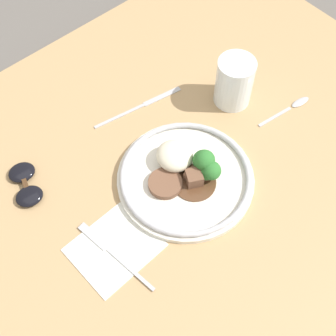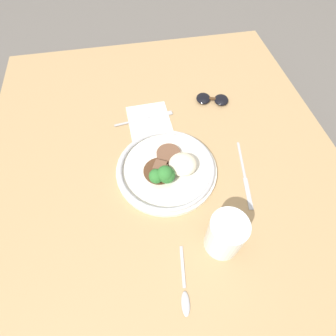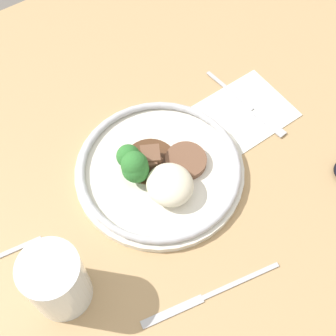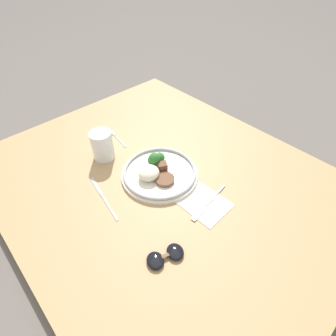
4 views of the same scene
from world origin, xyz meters
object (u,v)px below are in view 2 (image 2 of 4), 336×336
object	(u,v)px
spoon	(185,294)
sunglasses	(212,99)
knife	(245,176)
plate	(168,168)
fork	(150,118)
juice_glass	(225,236)

from	to	relation	value
spoon	sunglasses	world-z (taller)	sunglasses
sunglasses	knife	bearing A→B (deg)	18.65
plate	fork	distance (m)	0.22
juice_glass	sunglasses	bearing A→B (deg)	166.54
plate	sunglasses	size ratio (longest dim) A/B	2.33
juice_glass	fork	world-z (taller)	juice_glass
juice_glass	knife	bearing A→B (deg)	144.59
fork	knife	bearing A→B (deg)	-57.02
fork	sunglasses	world-z (taller)	sunglasses
knife	spoon	bearing A→B (deg)	-31.13
juice_glass	plate	bearing A→B (deg)	-158.79
juice_glass	spoon	size ratio (longest dim) A/B	0.79
fork	sunglasses	xyz separation A→B (m)	(-0.04, 0.22, 0.01)
knife	sunglasses	world-z (taller)	sunglasses
fork	knife	xyz separation A→B (m)	(0.27, 0.23, -0.00)
juice_glass	fork	size ratio (longest dim) A/B	0.60
juice_glass	knife	xyz separation A→B (m)	(-0.17, 0.12, -0.05)
plate	sunglasses	distance (m)	0.33
spoon	juice_glass	bearing A→B (deg)	137.75
sunglasses	fork	bearing A→B (deg)	-61.74
spoon	sunglasses	size ratio (longest dim) A/B	1.21
plate	fork	xyz separation A→B (m)	(-0.22, -0.02, -0.02)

